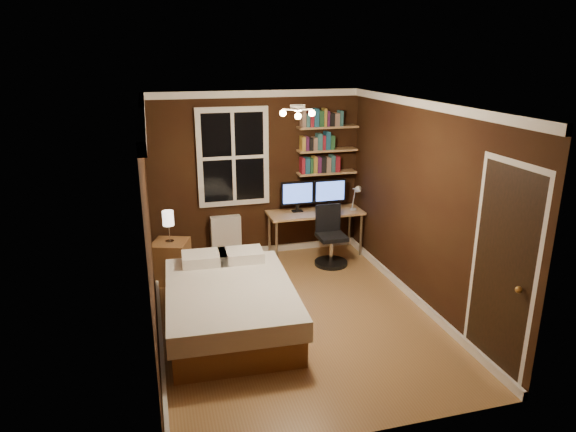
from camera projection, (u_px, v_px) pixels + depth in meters
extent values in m
plane|color=#99693D|center=(294.00, 315.00, 6.18)|extent=(4.20, 4.20, 0.00)
cube|color=black|center=(256.00, 175.00, 7.73)|extent=(3.20, 0.04, 2.50)
cube|color=black|center=(149.00, 228.00, 5.40)|extent=(0.04, 4.20, 2.50)
cube|color=black|center=(422.00, 205.00, 6.20)|extent=(0.04, 4.20, 2.50)
cube|color=white|center=(295.00, 103.00, 5.42)|extent=(3.20, 4.20, 0.02)
cube|color=white|center=(233.00, 157.00, 7.52)|extent=(1.06, 0.06, 1.46)
sphere|color=gold|center=(519.00, 290.00, 4.56)|extent=(0.06, 0.06, 0.06)
cube|color=tan|center=(327.00, 173.00, 7.89)|extent=(0.92, 0.22, 0.03)
cube|color=tan|center=(327.00, 150.00, 7.78)|extent=(0.92, 0.22, 0.03)
cube|color=tan|center=(328.00, 127.00, 7.68)|extent=(0.92, 0.22, 0.03)
cube|color=brown|center=(231.00, 317.00, 5.82)|extent=(1.39, 1.93, 0.30)
cube|color=white|center=(230.00, 296.00, 5.74)|extent=(1.48, 1.99, 0.23)
cube|color=white|center=(204.00, 258.00, 6.32)|extent=(0.56, 0.40, 0.13)
cube|color=white|center=(241.00, 255.00, 6.42)|extent=(0.56, 0.40, 0.13)
cube|color=brown|center=(171.00, 261.00, 7.02)|extent=(0.58, 0.58, 0.57)
cube|color=silver|center=(226.00, 238.00, 7.77)|extent=(0.45, 0.16, 0.67)
cube|color=tan|center=(315.00, 213.00, 7.85)|extent=(1.46, 0.55, 0.04)
cylinder|color=beige|center=(277.00, 243.00, 7.57)|extent=(0.04, 0.04, 0.66)
cylinder|color=beige|center=(361.00, 235.00, 7.90)|extent=(0.04, 0.04, 0.66)
cylinder|color=beige|center=(269.00, 233.00, 8.00)|extent=(0.04, 0.04, 0.66)
cylinder|color=beige|center=(350.00, 226.00, 8.33)|extent=(0.04, 0.04, 0.66)
cylinder|color=black|center=(331.00, 263.00, 7.64)|extent=(0.49, 0.49, 0.05)
cylinder|color=silver|center=(331.00, 250.00, 7.58)|extent=(0.05, 0.05, 0.36)
cube|color=black|center=(332.00, 237.00, 7.51)|extent=(0.40, 0.40, 0.06)
cube|color=black|center=(328.00, 218.00, 7.60)|extent=(0.38, 0.05, 0.42)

